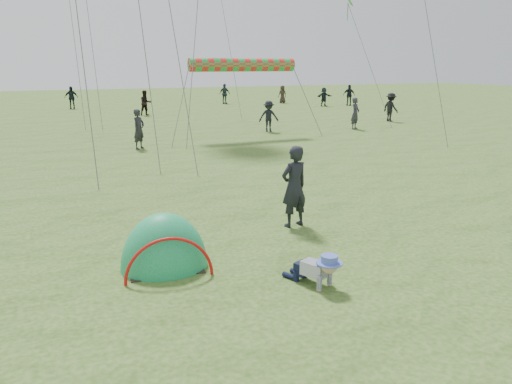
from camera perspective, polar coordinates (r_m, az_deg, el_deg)
name	(u,v)px	position (r m, az deg, el deg)	size (l,w,h in m)	color
ground	(311,307)	(7.71, 6.31, -12.97)	(140.00, 140.00, 0.00)	#254D13
crawling_toddler	(318,268)	(8.30, 7.07, -8.66)	(0.55, 0.78, 0.60)	black
popup_tent	(165,267)	(9.20, -10.37, -8.43)	(1.55, 1.28, 2.01)	#11833F
standing_adult	(294,187)	(11.04, 4.38, 0.62)	(0.66, 0.44, 1.82)	black
crowd_person_0	(355,113)	(28.53, 11.28, 8.80)	(0.64, 0.42, 1.74)	#2B2A35
crowd_person_1	(146,103)	(36.47, -12.50, 9.91)	(0.85, 0.66, 1.74)	black
crowd_person_2	(225,94)	(46.26, -3.59, 11.14)	(1.05, 0.44, 1.80)	#27383F
crowd_person_4	(282,94)	(47.11, 3.04, 11.09)	(0.79, 0.51, 1.61)	#2C231C
crowd_person_5	(324,97)	(43.90, 7.77, 10.73)	(1.48, 0.47, 1.59)	black
crowd_person_6	(139,129)	(21.96, -13.24, 7.01)	(0.62, 0.40, 1.69)	#232329
crowd_person_8	(71,98)	(43.62, -20.36, 10.08)	(1.05, 0.44, 1.79)	black
crowd_person_9	(391,107)	(33.02, 15.14, 9.34)	(1.15, 0.66, 1.77)	black
crowd_person_14	(349,95)	(45.11, 10.58, 10.83)	(1.04, 0.43, 1.78)	black
crowd_person_15	(269,116)	(26.96, 1.47, 8.64)	(1.06, 0.61, 1.64)	black
rainbow_tube_kite	(243,65)	(25.04, -1.51, 14.33)	(0.64, 0.64, 5.40)	red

